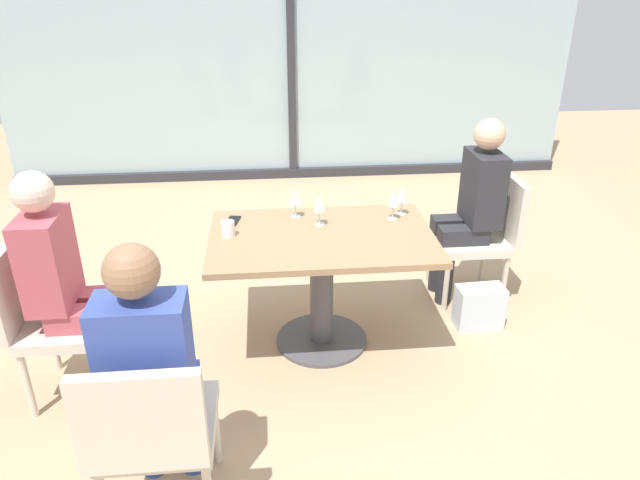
# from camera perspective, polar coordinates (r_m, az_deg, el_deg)

# --- Properties ---
(ground_plane) EXTENTS (12.00, 12.00, 0.00)m
(ground_plane) POSITION_cam_1_polar(r_m,az_deg,el_deg) (3.68, 0.15, -9.87)
(ground_plane) COLOR tan
(window_wall_backdrop) EXTENTS (5.96, 0.10, 2.70)m
(window_wall_backdrop) POSITION_cam_1_polar(r_m,az_deg,el_deg) (6.27, -2.86, 16.84)
(window_wall_backdrop) COLOR #A0B7BC
(window_wall_backdrop) RESTS_ON ground_plane
(dining_table_main) EXTENTS (1.28, 0.84, 0.73)m
(dining_table_main) POSITION_cam_1_polar(r_m,az_deg,el_deg) (3.40, 0.16, -2.37)
(dining_table_main) COLOR #997551
(dining_table_main) RESTS_ON ground_plane
(chair_far_right) EXTENTS (0.50, 0.46, 0.87)m
(chair_far_right) POSITION_cam_1_polar(r_m,az_deg,el_deg) (4.11, 15.83, 0.97)
(chair_far_right) COLOR beige
(chair_far_right) RESTS_ON ground_plane
(chair_side_end) EXTENTS (0.50, 0.46, 0.87)m
(chair_side_end) POSITION_cam_1_polar(r_m,az_deg,el_deg) (3.33, -25.00, -6.48)
(chair_side_end) COLOR beige
(chair_side_end) RESTS_ON ground_plane
(chair_front_left) EXTENTS (0.46, 0.50, 0.87)m
(chair_front_left) POSITION_cam_1_polar(r_m,az_deg,el_deg) (2.45, -16.10, -17.32)
(chair_front_left) COLOR beige
(chair_front_left) RESTS_ON ground_plane
(person_far_right) EXTENTS (0.39, 0.34, 1.26)m
(person_far_right) POSITION_cam_1_polar(r_m,az_deg,el_deg) (3.99, 14.71, 3.58)
(person_far_right) COLOR #28282D
(person_far_right) RESTS_ON ground_plane
(person_side_end) EXTENTS (0.39, 0.34, 1.26)m
(person_side_end) POSITION_cam_1_polar(r_m,az_deg,el_deg) (3.20, -23.81, -3.36)
(person_side_end) COLOR #B24C56
(person_side_end) RESTS_ON ground_plane
(person_front_left) EXTENTS (0.34, 0.39, 1.26)m
(person_front_left) POSITION_cam_1_polar(r_m,az_deg,el_deg) (2.41, -16.27, -11.97)
(person_front_left) COLOR #384C9E
(person_front_left) RESTS_ON ground_plane
(wine_glass_0) EXTENTS (0.07, 0.07, 0.18)m
(wine_glass_0) POSITION_cam_1_polar(r_m,az_deg,el_deg) (3.50, 7.22, 4.04)
(wine_glass_0) COLOR silver
(wine_glass_0) RESTS_ON dining_table_main
(wine_glass_1) EXTENTS (0.07, 0.07, 0.18)m
(wine_glass_1) POSITION_cam_1_polar(r_m,az_deg,el_deg) (3.58, 8.07, 4.46)
(wine_glass_1) COLOR silver
(wine_glass_1) RESTS_ON dining_table_main
(wine_glass_2) EXTENTS (0.07, 0.07, 0.18)m
(wine_glass_2) POSITION_cam_1_polar(r_m,az_deg,el_deg) (3.39, -0.06, 3.54)
(wine_glass_2) COLOR silver
(wine_glass_2) RESTS_ON dining_table_main
(wine_glass_3) EXTENTS (0.07, 0.07, 0.18)m
(wine_glass_3) POSITION_cam_1_polar(r_m,az_deg,el_deg) (3.51, -2.43, 4.28)
(wine_glass_3) COLOR silver
(wine_glass_3) RESTS_ON dining_table_main
(coffee_cup) EXTENTS (0.08, 0.08, 0.09)m
(coffee_cup) POSITION_cam_1_polar(r_m,az_deg,el_deg) (3.32, -9.01, 1.09)
(coffee_cup) COLOR white
(coffee_cup) RESTS_ON dining_table_main
(cell_phone_on_table) EXTENTS (0.10, 0.16, 0.01)m
(cell_phone_on_table) POSITION_cam_1_polar(r_m,az_deg,el_deg) (3.53, -8.55, 1.87)
(cell_phone_on_table) COLOR black
(cell_phone_on_table) RESTS_ON dining_table_main
(handbag_0) EXTENTS (0.31, 0.17, 0.28)m
(handbag_0) POSITION_cam_1_polar(r_m,az_deg,el_deg) (3.89, 15.34, -6.34)
(handbag_0) COLOR silver
(handbag_0) RESTS_ON ground_plane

